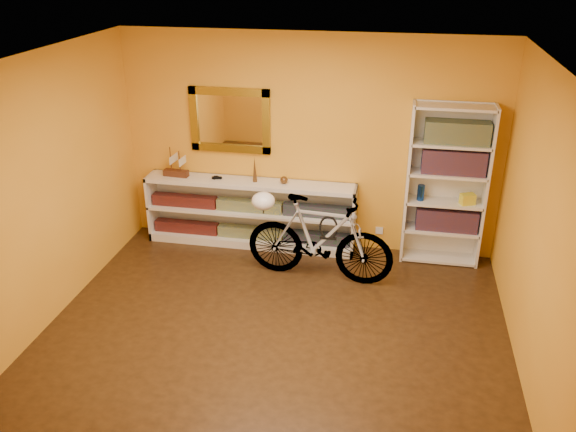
% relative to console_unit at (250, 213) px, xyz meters
% --- Properties ---
extents(floor, '(4.50, 4.00, 0.01)m').
position_rel_console_unit_xyz_m(floor, '(0.69, -1.81, -0.43)').
color(floor, black).
rests_on(floor, ground).
extents(ceiling, '(4.50, 4.00, 0.01)m').
position_rel_console_unit_xyz_m(ceiling, '(0.69, -1.81, 2.18)').
color(ceiling, silver).
rests_on(ceiling, ground).
extents(back_wall, '(4.50, 0.01, 2.60)m').
position_rel_console_unit_xyz_m(back_wall, '(0.69, 0.19, 0.88)').
color(back_wall, orange).
rests_on(back_wall, ground).
extents(left_wall, '(0.01, 4.00, 2.60)m').
position_rel_console_unit_xyz_m(left_wall, '(-1.56, -1.81, 0.88)').
color(left_wall, orange).
rests_on(left_wall, ground).
extents(right_wall, '(0.01, 4.00, 2.60)m').
position_rel_console_unit_xyz_m(right_wall, '(2.95, -1.81, 0.88)').
color(right_wall, orange).
rests_on(right_wall, ground).
extents(gilt_mirror, '(0.98, 0.06, 0.78)m').
position_rel_console_unit_xyz_m(gilt_mirror, '(-0.26, 0.15, 1.12)').
color(gilt_mirror, olive).
rests_on(gilt_mirror, back_wall).
extents(wall_socket, '(0.09, 0.02, 0.09)m').
position_rel_console_unit_xyz_m(wall_socket, '(1.59, 0.17, -0.17)').
color(wall_socket, silver).
rests_on(wall_socket, back_wall).
extents(console_unit, '(2.60, 0.35, 0.85)m').
position_rel_console_unit_xyz_m(console_unit, '(0.00, 0.00, 0.00)').
color(console_unit, silver).
rests_on(console_unit, floor).
extents(cd_row_lower, '(2.50, 0.13, 0.14)m').
position_rel_console_unit_xyz_m(cd_row_lower, '(0.00, -0.02, -0.26)').
color(cd_row_lower, black).
rests_on(cd_row_lower, console_unit).
extents(cd_row_upper, '(2.50, 0.13, 0.14)m').
position_rel_console_unit_xyz_m(cd_row_upper, '(0.00, -0.02, 0.11)').
color(cd_row_upper, navy).
rests_on(cd_row_upper, console_unit).
extents(model_ship, '(0.32, 0.14, 0.37)m').
position_rel_console_unit_xyz_m(model_ship, '(-0.93, 0.00, 0.61)').
color(model_ship, '#3E1E11').
rests_on(model_ship, console_unit).
extents(toy_car, '(0.00, 0.00, 0.00)m').
position_rel_console_unit_xyz_m(toy_car, '(-0.41, 0.00, 0.43)').
color(toy_car, black).
rests_on(toy_car, console_unit).
extents(bronze_ornament, '(0.05, 0.05, 0.31)m').
position_rel_console_unit_xyz_m(bronze_ornament, '(0.07, 0.00, 0.58)').
color(bronze_ornament, brown).
rests_on(bronze_ornament, console_unit).
extents(decorative_orb, '(0.09, 0.09, 0.09)m').
position_rel_console_unit_xyz_m(decorative_orb, '(0.43, 0.00, 0.47)').
color(decorative_orb, brown).
rests_on(decorative_orb, console_unit).
extents(bookcase, '(0.90, 0.30, 1.90)m').
position_rel_console_unit_xyz_m(bookcase, '(2.31, 0.03, 0.52)').
color(bookcase, silver).
rests_on(bookcase, floor).
extents(book_row_a, '(0.70, 0.22, 0.26)m').
position_rel_console_unit_xyz_m(book_row_a, '(2.36, 0.03, 0.12)').
color(book_row_a, maroon).
rests_on(book_row_a, bookcase).
extents(book_row_b, '(0.70, 0.22, 0.28)m').
position_rel_console_unit_xyz_m(book_row_b, '(2.36, 0.03, 0.83)').
color(book_row_b, maroon).
rests_on(book_row_b, bookcase).
extents(book_row_c, '(0.70, 0.22, 0.25)m').
position_rel_console_unit_xyz_m(book_row_c, '(2.36, 0.03, 1.16)').
color(book_row_c, navy).
rests_on(book_row_c, bookcase).
extents(travel_mug, '(0.08, 0.08, 0.18)m').
position_rel_console_unit_xyz_m(travel_mug, '(2.04, 0.01, 0.43)').
color(travel_mug, navy).
rests_on(travel_mug, bookcase).
extents(red_tin, '(0.16, 0.16, 0.18)m').
position_rel_console_unit_xyz_m(red_tin, '(2.11, 0.06, 1.13)').
color(red_tin, maroon).
rests_on(red_tin, bookcase).
extents(yellow_bag, '(0.19, 0.16, 0.12)m').
position_rel_console_unit_xyz_m(yellow_bag, '(2.56, -0.01, 0.40)').
color(yellow_bag, yellow).
rests_on(yellow_bag, bookcase).
extents(bicycle, '(0.58, 1.72, 0.99)m').
position_rel_console_unit_xyz_m(bicycle, '(0.96, -0.67, 0.07)').
color(bicycle, silver).
rests_on(bicycle, floor).
extents(helmet, '(0.26, 0.25, 0.20)m').
position_rel_console_unit_xyz_m(helmet, '(0.32, -0.62, 0.45)').
color(helmet, white).
rests_on(helmet, bicycle).
extents(u_lock, '(0.21, 0.02, 0.21)m').
position_rel_console_unit_xyz_m(u_lock, '(1.06, -0.68, 0.22)').
color(u_lock, black).
rests_on(u_lock, bicycle).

